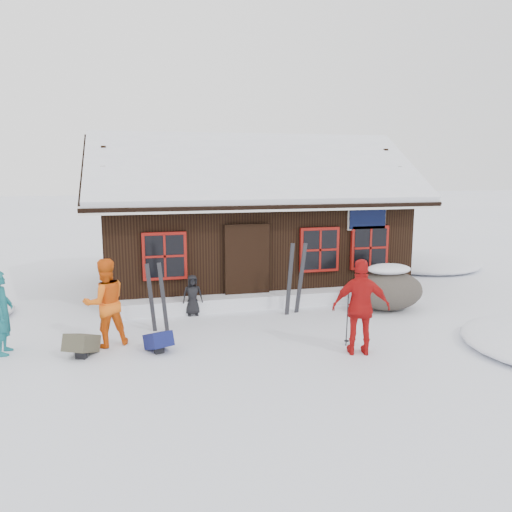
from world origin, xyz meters
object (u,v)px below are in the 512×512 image
object	(u,v)px
skier_orange_right	(361,307)
backpack_olive	(82,347)
skier_crouched	(193,295)
backpack_blue	(159,344)
skier_teal	(2,313)
boulder	(388,289)
ski_poles	(350,317)
skier_orange_left	(105,303)

from	to	relation	value
skier_orange_right	backpack_olive	world-z (taller)	skier_orange_right
skier_orange_right	skier_crouched	xyz separation A→B (m)	(-2.70, 3.24, -0.41)
backpack_blue	backpack_olive	world-z (taller)	backpack_olive
skier_teal	backpack_olive	xyz separation A→B (m)	(1.39, -0.47, -0.63)
boulder	ski_poles	xyz separation A→B (m)	(-1.93, -2.06, 0.05)
skier_teal	boulder	xyz separation A→B (m)	(8.34, 0.93, -0.27)
skier_orange_left	backpack_olive	size ratio (longest dim) A/B	2.94
boulder	backpack_blue	bearing A→B (deg)	-164.80
backpack_blue	skier_orange_right	bearing A→B (deg)	-37.57
skier_orange_left	backpack_blue	size ratio (longest dim) A/B	3.27
boulder	ski_poles	size ratio (longest dim) A/B	1.44
ski_poles	backpack_olive	size ratio (longest dim) A/B	2.05
backpack_blue	skier_orange_left	bearing A→B (deg)	128.01
skier_orange_left	skier_crouched	world-z (taller)	skier_orange_left
ski_poles	skier_teal	bearing A→B (deg)	170.06
skier_orange_left	backpack_blue	distance (m)	1.32
skier_orange_right	skier_crouched	distance (m)	4.23
skier_teal	skier_crouched	world-z (taller)	skier_teal
skier_teal	backpack_blue	size ratio (longest dim) A/B	3.00
skier_teal	boulder	world-z (taller)	skier_teal
skier_orange_right	ski_poles	xyz separation A→B (m)	(0.03, 0.50, -0.33)
skier_orange_right	boulder	xyz separation A→B (m)	(1.96, 2.55, -0.38)
skier_orange_left	backpack_olive	bearing A→B (deg)	27.98
boulder	backpack_blue	distance (m)	5.78
boulder	skier_orange_right	bearing A→B (deg)	-127.52
skier_teal	skier_crouched	bearing A→B (deg)	-66.73
backpack_olive	boulder	bearing A→B (deg)	37.87
skier_teal	ski_poles	world-z (taller)	skier_teal
ski_poles	backpack_blue	distance (m)	3.70
skier_teal	backpack_olive	world-z (taller)	skier_teal
skier_crouched	backpack_blue	bearing A→B (deg)	-113.24
skier_orange_left	boulder	distance (m)	6.60
skier_crouched	boulder	world-z (taller)	boulder
skier_crouched	boulder	bearing A→B (deg)	-9.15
skier_orange_right	backpack_olive	xyz separation A→B (m)	(-4.99, 1.15, -0.73)
skier_teal	ski_poles	distance (m)	6.51
skier_teal	ski_poles	bearing A→B (deg)	-100.42
skier_orange_left	ski_poles	distance (m)	4.73
skier_orange_left	ski_poles	world-z (taller)	skier_orange_left
ski_poles	backpack_olive	xyz separation A→B (m)	(-5.01, 0.65, -0.40)
backpack_blue	backpack_olive	size ratio (longest dim) A/B	0.90
ski_poles	backpack_olive	distance (m)	5.07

